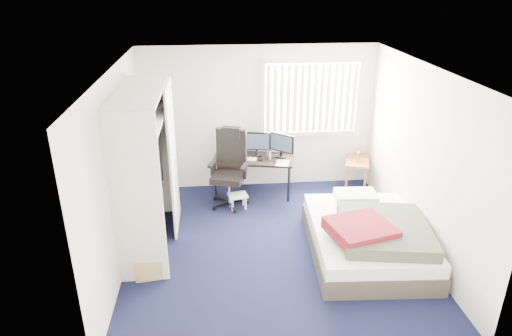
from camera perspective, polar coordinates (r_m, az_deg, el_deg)
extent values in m
plane|color=black|center=(6.56, 2.13, -9.77)|extent=(4.20, 4.20, 0.00)
plane|color=silver|center=(7.93, 0.31, 6.22)|extent=(4.00, 0.00, 4.00)
plane|color=silver|center=(4.14, 6.18, -10.97)|extent=(4.00, 0.00, 4.00)
plane|color=silver|center=(6.05, -16.82, -0.37)|extent=(0.00, 4.20, 4.20)
plane|color=silver|center=(6.53, 19.97, 0.97)|extent=(0.00, 4.20, 4.20)
plane|color=white|center=(5.61, 2.51, 12.20)|extent=(4.20, 4.20, 0.00)
cube|color=white|center=(7.96, 6.86, 8.73)|extent=(1.60, 0.02, 1.20)
cube|color=beige|center=(7.80, 7.13, 13.16)|extent=(1.72, 0.06, 0.06)
cube|color=beige|center=(8.11, 6.70, 4.36)|extent=(1.72, 0.06, 0.06)
cube|color=white|center=(7.90, 6.95, 8.62)|extent=(1.60, 0.04, 1.16)
cube|color=beige|center=(5.52, -14.68, -4.16)|extent=(0.60, 0.04, 2.20)
cube|color=beige|center=(7.16, -12.65, 2.45)|extent=(0.60, 0.04, 2.20)
cube|color=beige|center=(5.99, -14.52, 9.26)|extent=(0.60, 1.80, 0.04)
cube|color=beige|center=(6.08, -14.16, 5.79)|extent=(0.56, 1.74, 0.03)
cylinder|color=silver|center=(6.12, -14.05, 4.72)|extent=(0.03, 1.72, 0.03)
cube|color=#26262B|center=(6.18, -13.77, 0.47)|extent=(0.38, 1.10, 0.90)
cube|color=beige|center=(6.70, -10.36, 1.21)|extent=(0.03, 0.90, 2.20)
cube|color=white|center=(5.62, -14.90, 5.73)|extent=(0.38, 0.30, 0.24)
cube|color=gray|center=(6.10, -14.21, 7.05)|extent=(0.34, 0.28, 0.22)
cube|color=black|center=(7.78, -0.34, 1.17)|extent=(1.45, 0.88, 0.04)
cylinder|color=black|center=(7.76, -5.08, -1.67)|extent=(0.04, 0.04, 0.63)
cylinder|color=black|center=(8.22, -4.44, -0.17)|extent=(0.04, 0.04, 0.63)
cylinder|color=black|center=(7.64, 4.10, -2.05)|extent=(0.04, 0.04, 0.63)
cylinder|color=black|center=(8.11, 4.21, -0.51)|extent=(0.04, 0.04, 0.63)
cube|color=white|center=(7.82, -3.43, 3.62)|extent=(0.50, 0.13, 0.36)
cube|color=white|center=(7.82, -3.43, 3.62)|extent=(0.44, 0.09, 0.31)
cube|color=black|center=(7.77, 0.08, 3.37)|extent=(0.48, 0.12, 0.32)
cube|color=#1E2838|center=(7.77, 0.08, 3.37)|extent=(0.42, 0.09, 0.27)
cube|color=black|center=(7.71, 3.20, 3.17)|extent=(0.48, 0.12, 0.32)
cube|color=#1E2838|center=(7.71, 3.20, 3.17)|extent=(0.42, 0.09, 0.27)
cube|color=white|center=(7.70, -1.41, 1.16)|extent=(0.42, 0.21, 0.02)
cube|color=black|center=(7.67, 0.60, 1.11)|extent=(0.08, 0.11, 0.02)
cylinder|color=silver|center=(7.68, 1.65, 1.66)|extent=(0.08, 0.08, 0.16)
cube|color=white|center=(7.77, -0.34, 1.32)|extent=(0.35, 0.33, 0.00)
cube|color=black|center=(7.64, -3.39, -4.16)|extent=(0.76, 0.76, 0.12)
cylinder|color=silver|center=(7.55, -3.43, -2.74)|extent=(0.06, 0.06, 0.40)
cube|color=black|center=(7.45, -3.47, -1.15)|extent=(0.63, 0.63, 0.10)
cube|color=black|center=(7.50, -3.08, 2.36)|extent=(0.51, 0.25, 0.70)
cube|color=black|center=(7.40, -3.13, 4.53)|extent=(0.32, 0.21, 0.16)
cube|color=black|center=(7.44, -5.52, 0.52)|extent=(0.15, 0.29, 0.04)
cube|color=black|center=(7.30, -1.47, 0.17)|extent=(0.15, 0.29, 0.04)
cube|color=white|center=(7.45, -2.28, -3.45)|extent=(0.34, 0.29, 0.03)
cylinder|color=white|center=(7.41, -2.95, -4.64)|extent=(0.04, 0.04, 0.22)
cylinder|color=white|center=(7.55, -3.22, -4.10)|extent=(0.04, 0.04, 0.22)
cylinder|color=white|center=(7.45, -1.30, -4.44)|extent=(0.04, 0.04, 0.22)
cylinder|color=white|center=(7.59, -1.60, -3.90)|extent=(0.04, 0.04, 0.22)
cube|color=brown|center=(8.30, 12.58, 1.09)|extent=(0.63, 0.87, 0.04)
cube|color=brown|center=(8.08, 11.23, -1.51)|extent=(0.05, 0.05, 0.50)
cube|color=brown|center=(8.73, 11.48, 0.39)|extent=(0.05, 0.05, 0.50)
cube|color=brown|center=(8.08, 13.45, -1.71)|extent=(0.05, 0.05, 0.50)
cube|color=brown|center=(8.73, 13.53, 0.20)|extent=(0.05, 0.05, 0.50)
cube|color=brown|center=(8.09, 12.61, 1.35)|extent=(0.06, 0.14, 0.18)
cube|color=brown|center=(8.37, 12.68, 2.09)|extent=(0.06, 0.14, 0.18)
cube|color=#3C342B|center=(6.54, 13.53, -9.27)|extent=(1.61, 2.08, 0.26)
cube|color=white|center=(6.43, 13.71, -7.69)|extent=(1.57, 2.04, 0.18)
cube|color=silver|center=(6.96, 12.35, -3.55)|extent=(0.62, 0.44, 0.14)
cube|color=#303729|center=(6.19, 15.78, -7.52)|extent=(1.31, 1.40, 0.18)
cube|color=maroon|center=(5.97, 12.91, -7.52)|extent=(0.90, 0.87, 0.16)
cube|color=#A08950|center=(6.09, -13.15, -11.84)|extent=(0.39, 0.32, 0.27)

